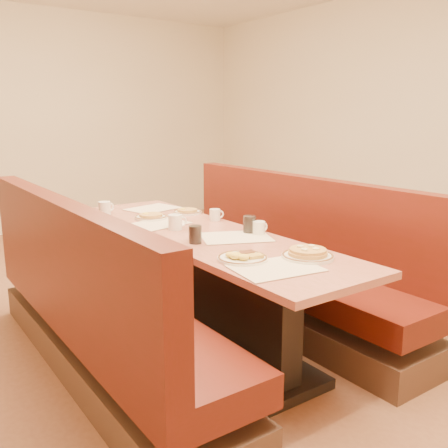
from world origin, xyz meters
TOP-DOWN VIEW (x-y plane):
  - ground at (0.00, 0.00)m, footprint 8.00×8.00m
  - room_envelope at (0.00, 0.00)m, footprint 6.04×8.04m
  - diner_table at (0.00, 0.00)m, footprint 0.70×2.50m
  - booth_left at (-0.73, 0.00)m, footprint 0.55×2.50m
  - booth_right at (0.73, 0.00)m, footprint 0.55×2.50m
  - placemat_near_left at (-0.12, -0.86)m, footprint 0.45×0.36m
  - placemat_near_right at (0.10, -0.24)m, footprint 0.50×0.45m
  - placemat_far_left at (-0.12, 0.37)m, footprint 0.44×0.36m
  - placemat_far_right at (0.12, 0.91)m, footprint 0.45×0.37m
  - pancake_plate at (0.14, -0.82)m, footprint 0.28×0.28m
  - eggs_plate at (-0.17, -0.66)m, footprint 0.26×0.26m
  - extra_plate_mid at (0.25, 0.59)m, footprint 0.22×0.22m
  - extra_plate_far at (-0.07, 0.57)m, footprint 0.24×0.24m
  - coffee_mug_a at (0.27, -0.26)m, footprint 0.11×0.08m
  - coffee_mug_b at (-0.09, 0.16)m, footprint 0.13×0.09m
  - coffee_mug_c at (0.28, 0.25)m, footprint 0.11×0.08m
  - coffee_mug_d at (-0.28, 0.91)m, footprint 0.13×0.09m
  - soda_tumbler_near at (-0.18, -0.21)m, footprint 0.08×0.08m
  - soda_tumbler_mid at (0.24, -0.20)m, footprint 0.08×0.08m

SIDE VIEW (x-z plane):
  - ground at x=0.00m, z-range 0.00..0.00m
  - booth_left at x=-0.73m, z-range -0.16..0.89m
  - booth_right at x=0.73m, z-range -0.16..0.89m
  - diner_table at x=0.00m, z-range 0.00..0.75m
  - placemat_near_left at x=-0.12m, z-range 0.75..0.76m
  - placemat_near_right at x=0.10m, z-range 0.75..0.76m
  - placemat_far_left at x=-0.12m, z-range 0.75..0.76m
  - placemat_far_right at x=0.12m, z-range 0.75..0.76m
  - extra_plate_mid at x=0.25m, z-range 0.74..0.79m
  - eggs_plate at x=-0.17m, z-range 0.74..0.79m
  - extra_plate_far at x=-0.07m, z-range 0.74..0.79m
  - pancake_plate at x=0.14m, z-range 0.74..0.80m
  - coffee_mug_c at x=0.28m, z-range 0.75..0.83m
  - coffee_mug_a at x=0.27m, z-range 0.75..0.84m
  - coffee_mug_d at x=-0.28m, z-range 0.75..0.85m
  - coffee_mug_b at x=-0.09m, z-range 0.75..0.85m
  - soda_tumbler_near at x=-0.18m, z-range 0.75..0.85m
  - soda_tumbler_mid at x=0.24m, z-range 0.75..0.86m
  - room_envelope at x=0.00m, z-range 0.52..3.34m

